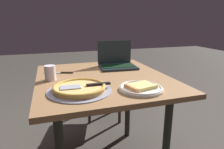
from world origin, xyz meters
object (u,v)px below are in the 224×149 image
at_px(dining_table, 103,89).
at_px(table_knife, 62,73).
at_px(pizza_plate, 141,88).
at_px(drink_cup, 50,73).
at_px(laptop, 117,62).
at_px(chair_near, 110,79).
at_px(pizza_tray, 80,88).

distance_m(dining_table, table_knife, 0.35).
xyz_separation_m(dining_table, table_knife, (0.19, 0.28, 0.10)).
height_order(pizza_plate, drink_cup, drink_cup).
xyz_separation_m(laptop, chair_near, (0.56, -0.11, -0.33)).
height_order(drink_cup, chair_near, drink_cup).
bearing_deg(drink_cup, pizza_plate, -126.04).
bearing_deg(pizza_tray, table_knife, 9.42).
bearing_deg(table_knife, laptop, -82.56).
distance_m(laptop, table_knife, 0.48).
bearing_deg(pizza_plate, laptop, -5.34).
height_order(dining_table, table_knife, table_knife).
relative_size(laptop, drink_cup, 3.12).
height_order(dining_table, drink_cup, drink_cup).
xyz_separation_m(pizza_tray, table_knife, (0.44, 0.07, -0.01)).
xyz_separation_m(table_knife, drink_cup, (-0.16, 0.08, 0.05)).
relative_size(laptop, pizza_tray, 0.86).
bearing_deg(pizza_plate, dining_table, 22.36).
distance_m(dining_table, drink_cup, 0.39).
distance_m(laptop, pizza_plate, 0.60).
xyz_separation_m(laptop, pizza_plate, (-0.59, 0.06, -0.03)).
distance_m(laptop, pizza_tray, 0.64).
bearing_deg(laptop, chair_near, -11.05).
relative_size(dining_table, laptop, 3.18).
xyz_separation_m(table_knife, chair_near, (0.62, -0.58, -0.28)).
distance_m(dining_table, pizza_plate, 0.38).
bearing_deg(chair_near, drink_cup, 139.55).
bearing_deg(dining_table, laptop, -37.51).
height_order(dining_table, pizza_plate, pizza_plate).
distance_m(dining_table, pizza_tray, 0.34).
distance_m(table_knife, drink_cup, 0.19).
height_order(table_knife, drink_cup, drink_cup).
relative_size(laptop, table_knife, 1.43).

